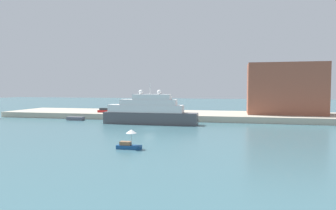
{
  "coord_description": "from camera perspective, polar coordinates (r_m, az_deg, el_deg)",
  "views": [
    {
      "loc": [
        20.01,
        -67.64,
        9.56
      ],
      "look_at": [
        3.11,
        6.0,
        5.24
      ],
      "focal_mm": 32.36,
      "sensor_mm": 36.0,
      "label": 1
    }
  ],
  "objects": [
    {
      "name": "parked_car",
      "position": [
        98.62,
        -11.89,
        -1.01
      ],
      "size": [
        4.12,
        1.87,
        1.44
      ],
      "color": "#B21E1E",
      "rests_on": "quay_dock"
    },
    {
      "name": "harbor_building",
      "position": [
        96.99,
        21.18,
        2.87
      ],
      "size": [
        21.7,
        12.25,
        15.1
      ],
      "primitive_type": "cube",
      "color": "#93513D",
      "rests_on": "quay_dock"
    },
    {
      "name": "small_motorboat",
      "position": [
        47.91,
        -7.35,
        -6.91
      ],
      "size": [
        3.88,
        1.66,
        3.08
      ],
      "color": "navy",
      "rests_on": "ground"
    },
    {
      "name": "work_barge",
      "position": [
        93.3,
        -17.02,
        -2.45
      ],
      "size": [
        4.94,
        1.92,
        0.99
      ],
      "primitive_type": "cube",
      "color": "#595966",
      "rests_on": "ground"
    },
    {
      "name": "person_figure",
      "position": [
        97.3,
        -10.03,
        -0.92
      ],
      "size": [
        0.36,
        0.36,
        1.79
      ],
      "color": "#334C8C",
      "rests_on": "quay_dock"
    },
    {
      "name": "ground",
      "position": [
        71.19,
        -3.53,
        -4.45
      ],
      "size": [
        400.0,
        400.0,
        0.0
      ],
      "primitive_type": "plane",
      "color": "#3D6670"
    },
    {
      "name": "mooring_bollard",
      "position": [
        86.71,
        3.93,
        -1.73
      ],
      "size": [
        0.39,
        0.39,
        0.63
      ],
      "primitive_type": "cylinder",
      "color": "black",
      "rests_on": "quay_dock"
    },
    {
      "name": "large_yacht",
      "position": [
        79.5,
        -3.61,
        -1.34
      ],
      "size": [
        24.92,
        3.95,
        11.19
      ],
      "color": "#4C4C51",
      "rests_on": "ground"
    },
    {
      "name": "quay_dock",
      "position": [
        96.84,
        0.94,
        -1.89
      ],
      "size": [
        110.0,
        21.4,
        1.7
      ],
      "primitive_type": "cube",
      "color": "#B7AD99",
      "rests_on": "ground"
    }
  ]
}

